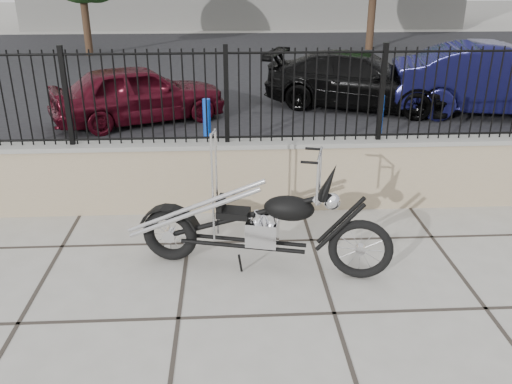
{
  "coord_description": "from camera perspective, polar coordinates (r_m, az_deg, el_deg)",
  "views": [
    {
      "loc": [
        -0.99,
        -4.31,
        3.13
      ],
      "look_at": [
        -0.69,
        1.19,
        0.79
      ],
      "focal_mm": 38.0,
      "sensor_mm": 36.0,
      "label": 1
    }
  ],
  "objects": [
    {
      "name": "iron_fence",
      "position": [
        7.06,
        5.14,
        10.09
      ],
      "size": [
        14.0,
        0.08,
        1.2
      ],
      "primitive_type": "cube",
      "color": "black",
      "rests_on": "retaining_wall"
    },
    {
      "name": "car_blue",
      "position": [
        13.16,
        24.48,
        10.67
      ],
      "size": [
        4.87,
        2.47,
        1.53
      ],
      "primitive_type": "imported",
      "rotation": [
        0.0,
        0.0,
        1.38
      ],
      "color": "#0E0E34",
      "rests_on": "parking_lot"
    },
    {
      "name": "parking_lot",
      "position": [
        17.13,
        0.29,
        12.51
      ],
      "size": [
        30.0,
        30.0,
        0.0
      ],
      "primitive_type": "plane",
      "color": "black",
      "rests_on": "ground"
    },
    {
      "name": "chopper_motorcycle",
      "position": [
        5.71,
        0.16,
        -1.18
      ],
      "size": [
        2.66,
        1.08,
        1.58
      ],
      "primitive_type": null,
      "rotation": [
        0.0,
        0.0,
        -0.24
      ],
      "color": "black",
      "rests_on": "ground_plane"
    },
    {
      "name": "bollard_a",
      "position": [
        9.1,
        -5.15,
        6.42
      ],
      "size": [
        0.15,
        0.15,
        1.08
      ],
      "primitive_type": "cylinder",
      "rotation": [
        0.0,
        0.0,
        0.15
      ],
      "color": "blue",
      "rests_on": "ground_plane"
    },
    {
      "name": "ground_plane",
      "position": [
        5.42,
        8.23,
        -12.54
      ],
      "size": [
        90.0,
        90.0,
        0.0
      ],
      "primitive_type": "plane",
      "color": "#99968E",
      "rests_on": "ground"
    },
    {
      "name": "car_red",
      "position": [
        11.72,
        -12.25,
        10.11
      ],
      "size": [
        3.85,
        2.76,
        1.22
      ],
      "primitive_type": "imported",
      "rotation": [
        0.0,
        0.0,
        1.99
      ],
      "color": "#420914",
      "rests_on": "parking_lot"
    },
    {
      "name": "bollard_b",
      "position": [
        10.28,
        12.91,
        7.4
      ],
      "size": [
        0.12,
        0.12,
        0.92
      ],
      "primitive_type": "cylinder",
      "rotation": [
        0.0,
        0.0,
        0.14
      ],
      "color": "blue",
      "rests_on": "ground_plane"
    },
    {
      "name": "car_black",
      "position": [
        12.9,
        10.82,
        11.46
      ],
      "size": [
        4.66,
        3.24,
        1.25
      ],
      "primitive_type": "imported",
      "rotation": [
        0.0,
        0.0,
        1.19
      ],
      "color": "black",
      "rests_on": "parking_lot"
    },
    {
      "name": "retaining_wall",
      "position": [
        7.37,
        4.85,
        1.89
      ],
      "size": [
        14.0,
        0.36,
        0.96
      ],
      "primitive_type": "cube",
      "color": "gray",
      "rests_on": "ground_plane"
    }
  ]
}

